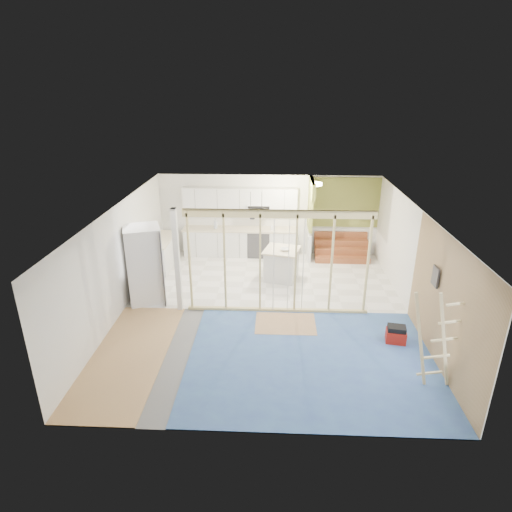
{
  "coord_description": "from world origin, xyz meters",
  "views": [
    {
      "loc": [
        0.21,
        -9.31,
        5.18
      ],
      "look_at": [
        -0.24,
        0.6,
        1.22
      ],
      "focal_mm": 30.0,
      "sensor_mm": 36.0,
      "label": 1
    }
  ],
  "objects_px": {
    "fridge": "(145,265)",
    "island": "(281,264)",
    "toolbox": "(396,335)",
    "ladder": "(435,340)"
  },
  "relations": [
    {
      "from": "toolbox",
      "to": "fridge",
      "type": "bearing_deg",
      "value": 173.66
    },
    {
      "from": "island",
      "to": "ladder",
      "type": "bearing_deg",
      "value": -45.41
    },
    {
      "from": "fridge",
      "to": "toolbox",
      "type": "distance_m",
      "value": 6.19
    },
    {
      "from": "fridge",
      "to": "island",
      "type": "xyz_separation_m",
      "value": [
        3.45,
        1.46,
        -0.54
      ]
    },
    {
      "from": "fridge",
      "to": "ladder",
      "type": "bearing_deg",
      "value": -46.69
    },
    {
      "from": "island",
      "to": "toolbox",
      "type": "height_order",
      "value": "island"
    },
    {
      "from": "fridge",
      "to": "ladder",
      "type": "height_order",
      "value": "fridge"
    },
    {
      "from": "toolbox",
      "to": "ladder",
      "type": "relative_size",
      "value": 0.25
    },
    {
      "from": "island",
      "to": "ladder",
      "type": "height_order",
      "value": "ladder"
    },
    {
      "from": "fridge",
      "to": "island",
      "type": "distance_m",
      "value": 3.79
    }
  ]
}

